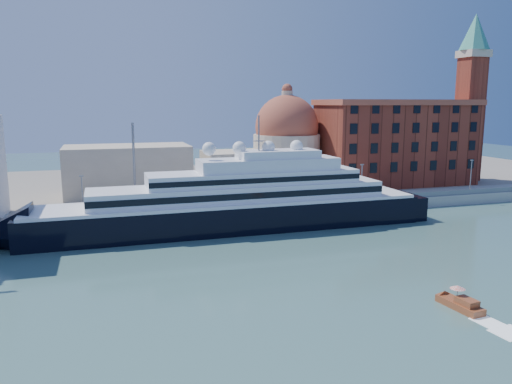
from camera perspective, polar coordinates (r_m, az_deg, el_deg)
name	(u,v)px	position (r m, az deg, el deg)	size (l,w,h in m)	color
ground	(286,264)	(77.30, 3.46, -8.19)	(400.00, 400.00, 0.00)	#355B59
quay	(231,211)	(108.33, -2.93, -2.17)	(180.00, 10.00, 2.50)	gray
land	(196,183)	(147.77, -6.91, 0.98)	(260.00, 72.00, 2.00)	slate
quay_fence	(236,207)	(103.68, -2.32, -1.67)	(180.00, 0.10, 1.20)	slate
superyacht	(218,208)	(95.98, -4.36, -1.83)	(86.07, 11.93, 25.72)	black
service_barge	(46,242)	(93.40, -22.84, -5.28)	(12.15, 7.50, 2.59)	white
water_taxi	(461,304)	(65.65, 22.37, -11.71)	(2.66, 6.23, 2.87)	brown
warehouse	(396,142)	(144.11, 15.66, 5.57)	(43.00, 19.00, 23.25)	maroon
campanile	(471,87)	(158.15, 23.38, 10.92)	(8.40, 8.40, 47.00)	maroon
church	(231,155)	(131.10, -2.86, 4.25)	(66.00, 18.00, 25.50)	beige
lamp_posts	(172,175)	(102.74, -9.59, 1.90)	(120.80, 2.40, 18.00)	slate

